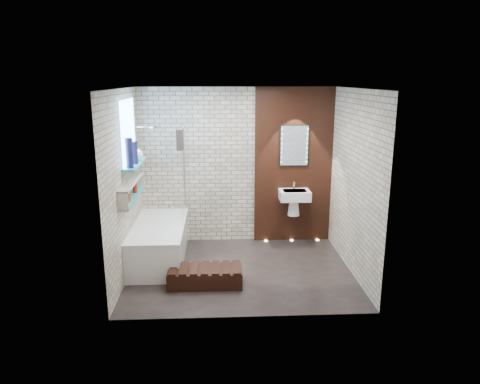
{
  "coord_description": "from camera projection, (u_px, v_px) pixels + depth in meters",
  "views": [
    {
      "loc": [
        -0.3,
        -6.03,
        2.73
      ],
      "look_at": [
        0.0,
        0.15,
        1.15
      ],
      "focal_mm": 33.42,
      "sensor_mm": 36.0,
      "label": 1
    }
  ],
  "objects": [
    {
      "name": "niche_bottles",
      "position": [
        131.0,
        193.0,
        6.25
      ],
      "size": [
        0.07,
        0.74,
        0.17
      ],
      "color": "maroon",
      "rests_on": "display_niche"
    },
    {
      "name": "towel",
      "position": [
        180.0,
        139.0,
        6.6
      ],
      "size": [
        0.09,
        0.23,
        0.31
      ],
      "primitive_type": "cube",
      "color": "black",
      "rests_on": "bath_screen"
    },
    {
      "name": "room_shell",
      "position": [
        241.0,
        184.0,
        6.2
      ],
      "size": [
        3.24,
        3.2,
        2.6
      ],
      "color": "gray",
      "rests_on": "ground"
    },
    {
      "name": "sill_vases",
      "position": [
        134.0,
        154.0,
        6.32
      ],
      "size": [
        0.18,
        0.66,
        0.41
      ],
      "color": "#141538",
      "rests_on": "clerestory_window"
    },
    {
      "name": "shower_head",
      "position": [
        153.0,
        127.0,
        6.88
      ],
      "size": [
        0.18,
        0.18,
        0.02
      ],
      "primitive_type": "cylinder",
      "color": "silver",
      "rests_on": "room_shell"
    },
    {
      "name": "led_mirror",
      "position": [
        294.0,
        146.0,
        7.35
      ],
      "size": [
        0.5,
        0.02,
        0.7
      ],
      "color": "black",
      "rests_on": "walnut_panel"
    },
    {
      "name": "washbasin",
      "position": [
        294.0,
        199.0,
        7.41
      ],
      "size": [
        0.5,
        0.36,
        0.58
      ],
      "color": "white",
      "rests_on": "walnut_panel"
    },
    {
      "name": "clerestory_window",
      "position": [
        129.0,
        139.0,
        6.32
      ],
      "size": [
        0.18,
        1.0,
        0.94
      ],
      "color": "#7FADE0",
      "rests_on": "room_shell"
    },
    {
      "name": "walnut_panel",
      "position": [
        293.0,
        166.0,
        7.48
      ],
      "size": [
        1.3,
        0.06,
        2.6
      ],
      "primitive_type": "cube",
      "color": "black",
      "rests_on": "ground"
    },
    {
      "name": "bathtub",
      "position": [
        159.0,
        242.0,
        6.83
      ],
      "size": [
        0.79,
        1.74,
        0.7
      ],
      "color": "white",
      "rests_on": "ground"
    },
    {
      "name": "display_niche",
      "position": [
        132.0,
        190.0,
        6.3
      ],
      "size": [
        0.14,
        1.3,
        0.26
      ],
      "color": "teal",
      "rests_on": "room_shell"
    },
    {
      "name": "walnut_step",
      "position": [
        205.0,
        277.0,
        6.07
      ],
      "size": [
        1.0,
        0.45,
        0.22
      ],
      "primitive_type": "cube",
      "rotation": [
        0.0,
        0.0,
        -0.01
      ],
      "color": "black",
      "rests_on": "ground"
    },
    {
      "name": "ground",
      "position": [
        241.0,
        271.0,
        6.52
      ],
      "size": [
        3.2,
        3.2,
        0.0
      ],
      "primitive_type": "plane",
      "color": "black",
      "rests_on": "ground"
    },
    {
      "name": "bath_screen",
      "position": [
        183.0,
        173.0,
        7.03
      ],
      "size": [
        0.01,
        0.78,
        1.4
      ],
      "primitive_type": "cube",
      "color": "white",
      "rests_on": "bathtub"
    },
    {
      "name": "floor_uplights",
      "position": [
        292.0,
        240.0,
        7.73
      ],
      "size": [
        0.96,
        0.06,
        0.01
      ],
      "color": "#FFD899",
      "rests_on": "ground"
    }
  ]
}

